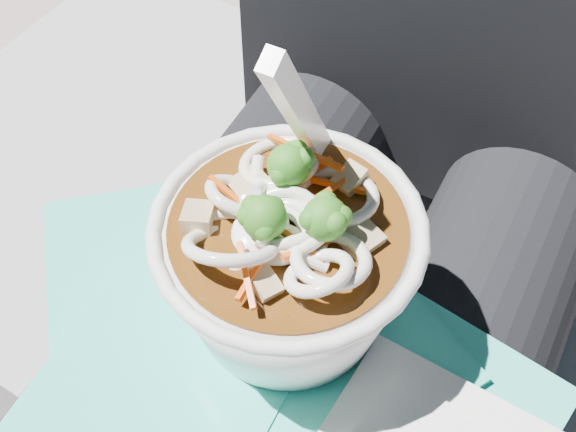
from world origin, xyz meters
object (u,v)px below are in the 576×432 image
at_px(person_body, 352,273).
at_px(udon_bowl, 288,258).
at_px(lap, 297,385).
at_px(stone_ledge, 355,397).
at_px(plastic_bag, 275,378).

xyz_separation_m(person_body, udon_bowl, (-0.01, -0.08, 0.12)).
xyz_separation_m(lap, person_body, (-0.00, 0.09, 0.02)).
height_order(stone_ledge, person_body, person_body).
bearing_deg(lap, stone_ledge, 90.00).
bearing_deg(plastic_bag, stone_ledge, 90.53).
bearing_deg(stone_ledge, plastic_bag, -89.47).
distance_m(lap, plastic_bag, 0.08).
bearing_deg(stone_ledge, person_body, -90.00).
relative_size(lap, udon_bowl, 2.35).
xyz_separation_m(plastic_bag, udon_bowl, (-0.01, 0.04, 0.06)).
relative_size(plastic_bag, udon_bowl, 1.88).
bearing_deg(stone_ledge, lap, -90.00).
height_order(plastic_bag, udon_bowl, udon_bowl).
bearing_deg(person_body, lap, -90.00).
bearing_deg(stone_ledge, udon_bowl, -94.92).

